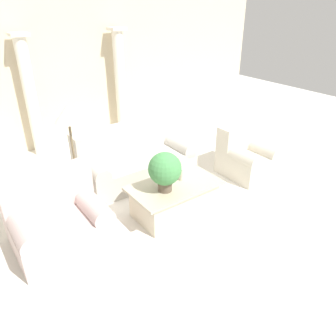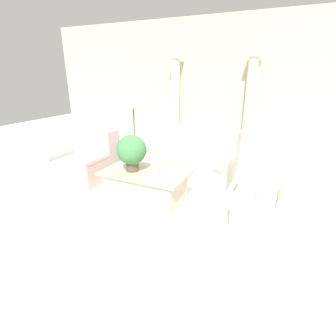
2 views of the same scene
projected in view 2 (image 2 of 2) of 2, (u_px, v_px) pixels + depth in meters
ground_plane at (163, 188)px, 4.60m from camera, size 16.00×16.00×0.00m
wall_back at (216, 85)px, 6.64m from camera, size 10.00×0.06×3.20m
sofa_long at (184, 157)px, 5.15m from camera, size 1.96×0.97×0.89m
loveseat at (84, 158)px, 5.03m from camera, size 1.13×0.97×0.89m
coffee_table at (146, 186)px, 4.10m from camera, size 1.30×0.75×0.48m
potted_plant at (132, 151)px, 3.95m from camera, size 0.45×0.45×0.56m
pillar_candle at (156, 167)px, 3.96m from camera, size 0.09×0.09×0.19m
floor_lamp at (133, 106)px, 5.19m from camera, size 0.40×0.40×1.49m
column_left at (175, 102)px, 6.93m from camera, size 0.32×0.32×2.31m
column_right at (249, 105)px, 6.16m from camera, size 0.32×0.32×2.31m
armchair at (268, 194)px, 3.56m from camera, size 0.80×0.85×0.86m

